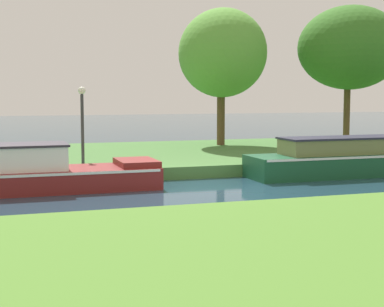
{
  "coord_description": "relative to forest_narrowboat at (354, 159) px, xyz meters",
  "views": [
    {
      "loc": [
        -5.77,
        -15.44,
        2.67
      ],
      "look_at": [
        -0.26,
        1.2,
        0.9
      ],
      "focal_mm": 55.18,
      "sensor_mm": 36.0,
      "label": 1
    }
  ],
  "objects": [
    {
      "name": "ground_plane",
      "position": [
        -5.36,
        -1.2,
        -0.54
      ],
      "size": [
        120.0,
        120.0,
        0.0
      ],
      "primitive_type": "plane",
      "color": "#203C4E"
    },
    {
      "name": "riverbank_far",
      "position": [
        -5.36,
        5.8,
        -0.34
      ],
      "size": [
        72.0,
        10.0,
        0.4
      ],
      "primitive_type": "cube",
      "color": "#447436",
      "rests_on": "ground_plane"
    },
    {
      "name": "forest_narrowboat",
      "position": [
        0.0,
        0.0,
        0.0
      ],
      "size": [
        7.43,
        1.72,
        1.28
      ],
      "color": "#19502F",
      "rests_on": "ground_plane"
    },
    {
      "name": "willow_tree_centre",
      "position": [
        -1.63,
        7.84,
        3.91
      ],
      "size": [
        3.75,
        4.74,
        6.02
      ],
      "color": "brown",
      "rests_on": "riverbank_far"
    },
    {
      "name": "willow_tree_right",
      "position": [
        3.63,
        5.97,
        4.14
      ],
      "size": [
        4.52,
        4.6,
        6.11
      ],
      "color": "brown",
      "rests_on": "riverbank_far"
    },
    {
      "name": "lamp_post",
      "position": [
        -8.56,
        2.2,
        1.46
      ],
      "size": [
        0.24,
        0.24,
        2.5
      ],
      "color": "#333338",
      "rests_on": "riverbank_far"
    }
  ]
}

